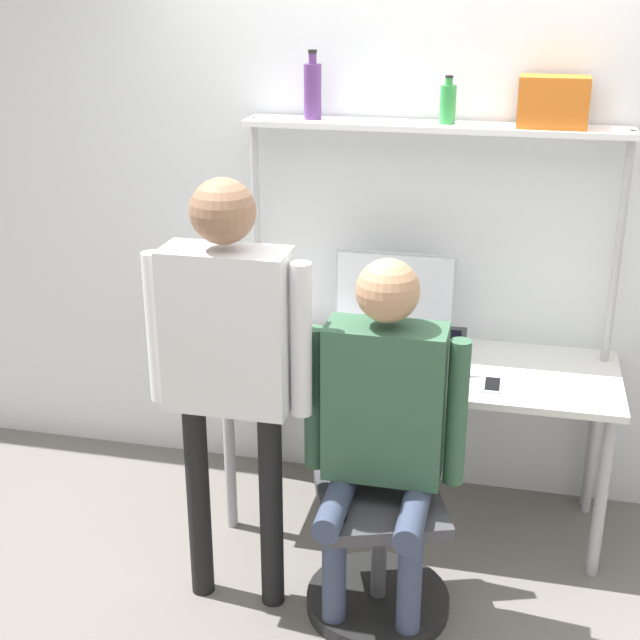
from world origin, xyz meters
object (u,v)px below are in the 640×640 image
at_px(office_chair, 378,537).
at_px(person_seated, 383,415).
at_px(cell_phone, 492,385).
at_px(person_standing, 228,345).
at_px(bottle_green, 448,103).
at_px(laptop, 421,363).
at_px(monitor, 395,294).
at_px(storage_box, 553,102).
at_px(bottle_purple, 313,90).

xyz_separation_m(office_chair, person_seated, (0.01, -0.04, 0.55)).
distance_m(cell_phone, person_standing, 1.13).
xyz_separation_m(cell_phone, bottle_green, (-0.27, 0.37, 1.07)).
xyz_separation_m(laptop, office_chair, (-0.08, -0.51, -0.53)).
height_order(laptop, office_chair, laptop).
relative_size(monitor, cell_phone, 3.58).
bearing_deg(cell_phone, bottle_green, 125.96).
relative_size(cell_phone, person_seated, 0.11).
bearing_deg(storage_box, monitor, -178.27).
relative_size(bottle_green, storage_box, 0.71).
relative_size(cell_phone, storage_box, 0.55).
height_order(person_seated, bottle_purple, bottle_purple).
bearing_deg(cell_phone, laptop, 173.02).
bearing_deg(storage_box, cell_phone, -111.25).
height_order(laptop, storage_box, storage_box).
bearing_deg(bottle_green, laptop, -94.87).
height_order(laptop, bottle_green, bottle_green).
bearing_deg(laptop, storage_box, 37.13).
height_order(monitor, office_chair, monitor).
bearing_deg(storage_box, bottle_green, 180.00).
bearing_deg(person_seated, bottle_green, 83.63).
distance_m(laptop, storage_box, 1.18).
bearing_deg(monitor, cell_phone, -37.55).
bearing_deg(bottle_green, cell_phone, -54.04).
distance_m(person_seated, person_standing, 0.61).
relative_size(cell_phone, person_standing, 0.09).
bearing_deg(bottle_purple, storage_box, -0.00).
height_order(cell_phone, storage_box, storage_box).
xyz_separation_m(laptop, bottle_green, (0.03, 0.34, 1.02)).
distance_m(office_chair, person_seated, 0.56).
bearing_deg(storage_box, laptop, -142.87).
height_order(person_standing, bottle_purple, bottle_purple).
distance_m(monitor, laptop, 0.40).
bearing_deg(monitor, person_seated, -83.98).
distance_m(laptop, person_seated, 0.56).
bearing_deg(person_standing, office_chair, 9.77).
xyz_separation_m(cell_phone, storage_box, (0.15, 0.37, 1.09)).
relative_size(laptop, bottle_green, 1.85).
bearing_deg(bottle_purple, office_chair, -61.65).
relative_size(office_chair, storage_box, 3.46).
height_order(laptop, person_seated, person_seated).
xyz_separation_m(person_seated, bottle_purple, (-0.47, 0.89, 1.03)).
bearing_deg(bottle_purple, monitor, -2.77).
distance_m(cell_phone, person_seated, 0.64).
height_order(person_standing, storage_box, storage_box).
height_order(monitor, person_standing, person_standing).
distance_m(office_chair, bottle_green, 1.76).
bearing_deg(office_chair, cell_phone, 50.99).
height_order(person_seated, person_standing, person_standing).
xyz_separation_m(bottle_purple, storage_box, (0.98, -0.00, -0.02)).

